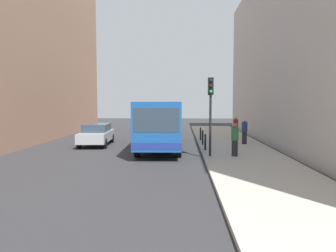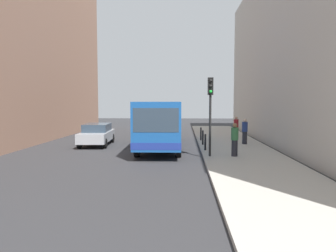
# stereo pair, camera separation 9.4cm
# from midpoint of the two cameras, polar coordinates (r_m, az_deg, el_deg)

# --- Properties ---
(ground_plane) EXTENTS (80.00, 80.00, 0.00)m
(ground_plane) POSITION_cam_midpoint_polar(r_m,az_deg,el_deg) (18.33, -4.18, -5.12)
(ground_plane) COLOR #2D2D30
(sidewalk) EXTENTS (4.40, 40.00, 0.15)m
(sidewalk) POSITION_cam_midpoint_polar(r_m,az_deg,el_deg) (18.50, 12.74, -4.90)
(sidewalk) COLOR #ADA89E
(sidewalk) RESTS_ON ground
(building_right) EXTENTS (7.00, 32.00, 13.11)m
(building_right) POSITION_cam_midpoint_polar(r_m,az_deg,el_deg) (24.15, 25.97, 12.34)
(building_right) COLOR #BCB7AD
(building_right) RESTS_ON ground
(bus) EXTENTS (2.75, 11.07, 3.00)m
(bus) POSITION_cam_midpoint_polar(r_m,az_deg,el_deg) (21.39, -1.35, 0.90)
(bus) COLOR #19519E
(bus) RESTS_ON ground
(car_beside_bus) EXTENTS (2.08, 4.50, 1.48)m
(car_beside_bus) POSITION_cam_midpoint_polar(r_m,az_deg,el_deg) (22.76, -12.62, -1.38)
(car_beside_bus) COLOR #A5A8AD
(car_beside_bus) RESTS_ON ground
(traffic_light) EXTENTS (0.28, 0.33, 4.10)m
(traffic_light) POSITION_cam_midpoint_polar(r_m,az_deg,el_deg) (16.91, 7.38, 4.29)
(traffic_light) COLOR black
(traffic_light) RESTS_ON sidewalk
(bollard_near) EXTENTS (0.11, 0.11, 0.95)m
(bollard_near) POSITION_cam_midpoint_polar(r_m,az_deg,el_deg) (19.14, 6.48, -2.85)
(bollard_near) COLOR black
(bollard_near) RESTS_ON sidewalk
(bollard_mid) EXTENTS (0.11, 0.11, 0.95)m
(bollard_mid) POSITION_cam_midpoint_polar(r_m,az_deg,el_deg) (21.57, 6.03, -2.03)
(bollard_mid) COLOR black
(bollard_mid) RESTS_ON sidewalk
(bollard_far) EXTENTS (0.11, 0.11, 0.95)m
(bollard_far) POSITION_cam_midpoint_polar(r_m,az_deg,el_deg) (24.00, 5.67, -1.39)
(bollard_far) COLOR black
(bollard_far) RESTS_ON sidewalk
(pedestrian_near_signal) EXTENTS (0.38, 0.38, 1.74)m
(pedestrian_near_signal) POSITION_cam_midpoint_polar(r_m,az_deg,el_deg) (17.22, 11.59, -2.39)
(pedestrian_near_signal) COLOR #26262D
(pedestrian_near_signal) RESTS_ON sidewalk
(pedestrian_mid_sidewalk) EXTENTS (0.38, 0.38, 1.72)m
(pedestrian_mid_sidewalk) POSITION_cam_midpoint_polar(r_m,az_deg,el_deg) (22.30, 13.27, -0.92)
(pedestrian_mid_sidewalk) COLOR #26262D
(pedestrian_mid_sidewalk) RESTS_ON sidewalk
(pedestrian_far_sidewalk) EXTENTS (0.38, 0.38, 1.66)m
(pedestrian_far_sidewalk) POSITION_cam_midpoint_polar(r_m,az_deg,el_deg) (26.49, 11.77, -0.16)
(pedestrian_far_sidewalk) COLOR #26262D
(pedestrian_far_sidewalk) RESTS_ON sidewalk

